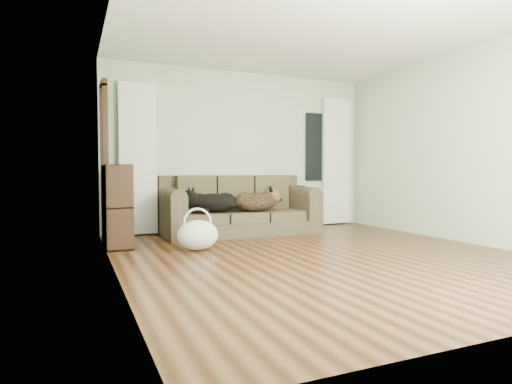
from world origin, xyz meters
name	(u,v)px	position (x,y,z in m)	size (l,w,h in m)	color
floor	(322,255)	(0.00, 0.00, 0.00)	(5.00, 5.00, 0.00)	black
ceiling	(324,24)	(0.00, 0.00, 2.60)	(5.00, 5.00, 0.00)	white
wall_back	(242,151)	(0.00, 2.50, 1.30)	(4.50, 0.04, 2.60)	#ADC5A3
wall_left	(114,134)	(-2.25, 0.00, 1.30)	(0.04, 5.00, 2.60)	#ADC5A3
wall_right	(467,146)	(2.25, 0.00, 1.30)	(0.04, 5.00, 2.60)	#ADC5A3
curtain_left	(138,159)	(-1.70, 2.42, 1.15)	(0.55, 0.08, 2.25)	white
curtain_right	(336,161)	(1.80, 2.42, 1.15)	(0.55, 0.08, 2.25)	white
window_pane	(318,147)	(1.45, 2.47, 1.40)	(0.50, 0.03, 1.20)	black
door_casing	(104,165)	(-2.20, 2.05, 1.05)	(0.07, 0.60, 2.10)	black
sofa	(241,205)	(-0.23, 1.97, 0.45)	(2.36, 1.02, 0.97)	#3F352B
dog_black_lab	(211,204)	(-0.71, 1.96, 0.48)	(0.70, 0.49, 0.30)	black
dog_shepherd	(257,202)	(0.00, 1.88, 0.49)	(0.72, 0.51, 0.32)	black
tv_remote	(300,186)	(0.70, 1.78, 0.73)	(0.05, 0.17, 0.02)	black
tote_bag	(198,237)	(-1.22, 0.88, 0.16)	(0.50, 0.39, 0.37)	beige
bookshelf	(117,207)	(-2.09, 1.55, 0.50)	(0.31, 0.83, 1.04)	black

